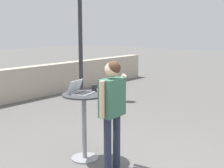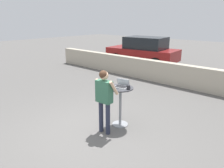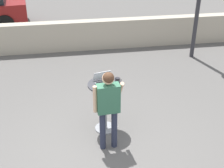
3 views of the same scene
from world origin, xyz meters
The scene contains 5 objects.
cafe_table centered at (0.25, 0.77, 0.69)m, with size 0.66×0.66×1.05m.
laptop centered at (0.24, 0.82, 1.09)m, with size 0.40×0.38×0.20m.
coffee_mug centered at (0.50, 0.78, 1.10)m, with size 0.13×0.09×0.11m.
standing_person centered at (0.23, 0.19, 1.00)m, with size 0.54×0.37×1.59m.
street_lamp centered at (3.39, 3.96, 2.67)m, with size 0.32×0.32×4.11m.
Camera 1 is at (-3.06, -2.50, 2.03)m, focal length 50.00 mm.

